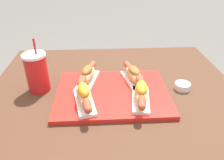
# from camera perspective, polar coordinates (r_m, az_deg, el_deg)

# --- Properties ---
(patio_table) EXTENTS (1.02, 0.96, 0.70)m
(patio_table) POSITION_cam_1_polar(r_m,az_deg,el_deg) (1.10, 0.61, -19.34)
(patio_table) COLOR #4C2D1E
(patio_table) RESTS_ON ground_plane
(serving_tray) EXTENTS (0.43, 0.33, 0.02)m
(serving_tray) POSITION_cam_1_polar(r_m,az_deg,el_deg) (0.86, 0.08, -3.50)
(serving_tray) COLOR red
(serving_tray) RESTS_ON patio_table
(hot_dog_0) EXTENTS (0.09, 0.20, 0.08)m
(hot_dog_0) POSITION_cam_1_polar(r_m,az_deg,el_deg) (0.77, -7.31, -4.03)
(hot_dog_0) COLOR white
(hot_dog_0) RESTS_ON serving_tray
(hot_dog_1) EXTENTS (0.08, 0.20, 0.07)m
(hot_dog_1) POSITION_cam_1_polar(r_m,az_deg,el_deg) (0.79, 7.63, -3.36)
(hot_dog_1) COLOR white
(hot_dog_1) RESTS_ON serving_tray
(hot_dog_2) EXTENTS (0.10, 0.20, 0.07)m
(hot_dog_2) POSITION_cam_1_polar(r_m,az_deg,el_deg) (0.90, -6.45, 1.34)
(hot_dog_2) COLOR white
(hot_dog_2) RESTS_ON serving_tray
(hot_dog_3) EXTENTS (0.10, 0.20, 0.07)m
(hot_dog_3) POSITION_cam_1_polar(r_m,az_deg,el_deg) (0.90, 5.70, 1.33)
(hot_dog_3) COLOR white
(hot_dog_3) RESTS_ON serving_tray
(sauce_bowl) EXTENTS (0.06, 0.06, 0.03)m
(sauce_bowl) POSITION_cam_1_polar(r_m,az_deg,el_deg) (0.94, 17.92, -1.46)
(sauce_bowl) COLOR white
(sauce_bowl) RESTS_ON patio_table
(drink_cup) EXTENTS (0.09, 0.09, 0.22)m
(drink_cup) POSITION_cam_1_polar(r_m,az_deg,el_deg) (0.90, -19.01, 1.86)
(drink_cup) COLOR red
(drink_cup) RESTS_ON patio_table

